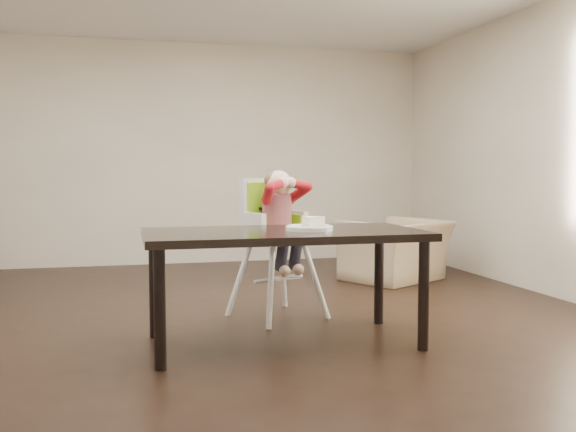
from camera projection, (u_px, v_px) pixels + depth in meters
name	position (u px, v px, depth m)	size (l,w,h in m)	color
ground	(235.00, 331.00, 4.57)	(7.00, 7.00, 0.00)	black
room_walls	(233.00, 67.00, 4.44)	(6.02, 7.02, 2.71)	beige
dining_table	(284.00, 243.00, 4.19)	(1.80, 0.90, 0.75)	black
high_chair	(275.00, 214.00, 4.97)	(0.62, 0.62, 1.14)	white
plate	(310.00, 225.00, 4.20)	(0.33, 0.33, 0.09)	white
armchair	(396.00, 240.00, 6.66)	(0.97, 0.63, 0.85)	tan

